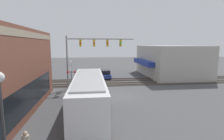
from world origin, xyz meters
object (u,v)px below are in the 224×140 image
object	(u,v)px
crossing_signal	(71,72)
pedestrian_near_bus	(108,100)
streetlamp	(3,117)
parked_car_blue	(105,74)
city_bus	(89,93)

from	to	relation	value
crossing_signal	pedestrian_near_bus	size ratio (longest dim) A/B	2.09
streetlamp	parked_car_blue	bearing A→B (deg)	-15.00
city_bus	streetlamp	bearing A→B (deg)	154.81
city_bus	pedestrian_near_bus	xyz separation A→B (m)	(0.30, -1.71, -0.81)
parked_car_blue	crossing_signal	bearing A→B (deg)	145.36
pedestrian_near_bus	crossing_signal	bearing A→B (deg)	27.46
crossing_signal	pedestrian_near_bus	xyz separation A→B (m)	(-7.79, -4.05, -1.36)
city_bus	crossing_signal	xyz separation A→B (m)	(8.09, 2.34, 0.55)
crossing_signal	parked_car_blue	xyz separation A→B (m)	(7.15, -4.94, -1.61)
parked_car_blue	streetlamp	bearing A→B (deg)	165.00
city_bus	pedestrian_near_bus	distance (m)	1.91
pedestrian_near_bus	parked_car_blue	bearing A→B (deg)	-3.42
city_bus	parked_car_blue	size ratio (longest dim) A/B	2.48
pedestrian_near_bus	streetlamp	bearing A→B (deg)	145.99
crossing_signal	parked_car_blue	world-z (taller)	crossing_signal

